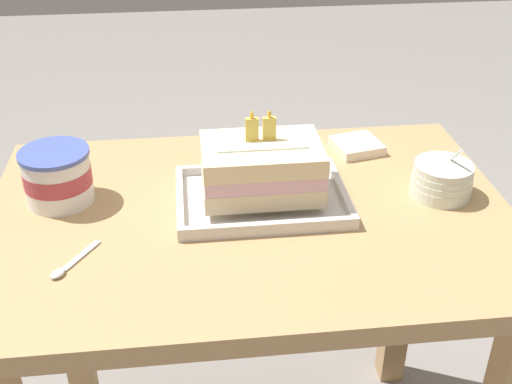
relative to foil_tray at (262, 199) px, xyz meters
The scene contains 7 objects.
dining_table 0.14m from the foil_tray, 130.36° to the right, with size 0.93×0.63×0.71m.
foil_tray is the anchor object (origin of this frame).
birthday_cake 0.06m from the foil_tray, 90.00° to the left, with size 0.21×0.14×0.15m.
bowl_stack 0.33m from the foil_tray, ahead, with size 0.11×0.11×0.10m.
ice_cream_tub 0.36m from the foil_tray, behind, with size 0.12×0.12×0.10m.
serving_spoon_near_tray 0.36m from the foil_tray, 153.73° to the right, with size 0.07×0.10×0.01m.
napkin_pile 0.29m from the foil_tray, 39.41° to the left, with size 0.11×0.11×0.02m.
Camera 1 is at (-0.10, -0.95, 1.32)m, focal length 45.30 mm.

